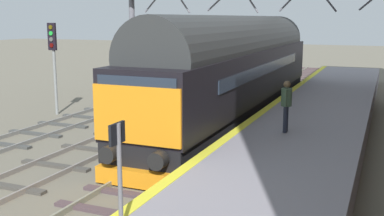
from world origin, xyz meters
The scene contains 9 objects.
ground_plane centered at (0.00, 0.00, 0.00)m, with size 140.00×140.00×0.00m, color #686254.
track_main centered at (0.00, 0.00, 0.05)m, with size 2.50×60.00×0.15m.
track_adjacent_west centered at (-3.26, 0.00, 0.06)m, with size 2.50×60.00×0.15m.
track_adjacent_far_west centered at (-6.66, 0.00, 0.06)m, with size 2.50×60.00×0.15m.
station_platform centered at (3.60, 0.00, 0.50)m, with size 4.00×44.00×1.01m.
diesel_locomotive centered at (0.00, 5.35, 2.48)m, with size 2.74×18.24×4.68m.
signal_post_mid centered at (-8.48, 3.59, 2.85)m, with size 0.44×0.22×4.36m.
platform_number_sign centered at (2.08, -7.80, 2.26)m, with size 0.10×0.44×1.87m.
waiting_passenger centered at (3.24, 0.27, 1.99)m, with size 0.35×0.51×1.64m.
Camera 1 is at (6.10, -14.21, 4.58)m, focal length 43.65 mm.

